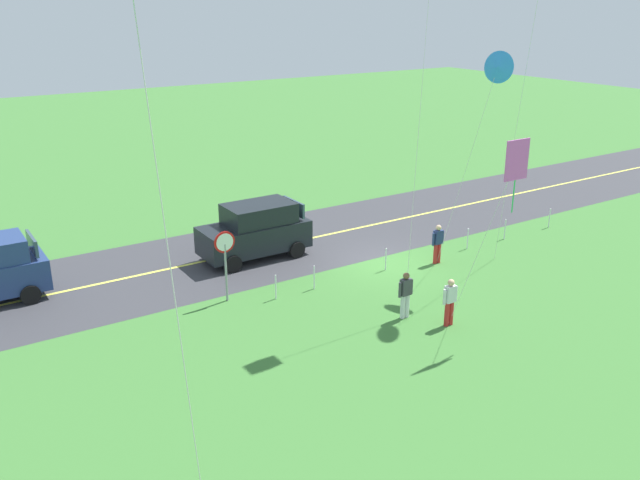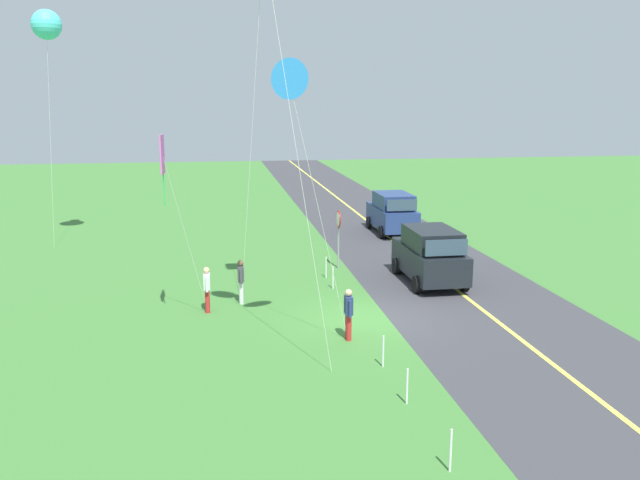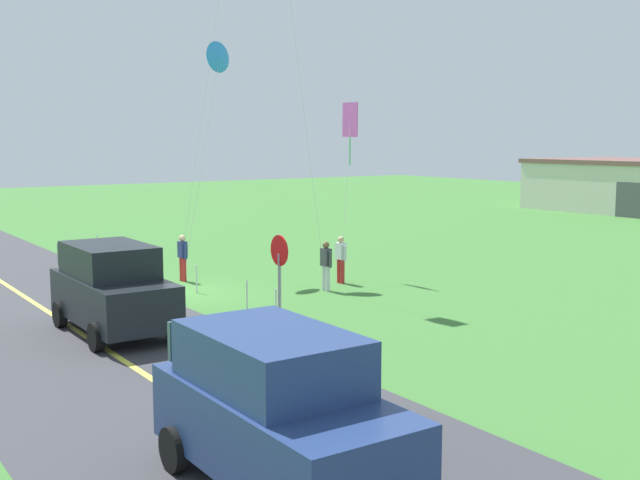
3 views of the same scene
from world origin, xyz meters
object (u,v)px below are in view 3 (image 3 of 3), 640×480
car_parked_east_near (277,409)px  person_adult_companion (341,258)px  car_suv_foreground (112,288)px  stop_sign (280,266)px  kite_yellow_high (219,57)px  person_child_watcher (183,256)px  person_adult_near (326,264)px  kite_blue_mid (350,122)px

car_parked_east_near → person_adult_companion: car_parked_east_near is taller
car_suv_foreground → stop_sign: 4.32m
car_parked_east_near → car_suv_foreground: bearing=173.1°
kite_yellow_high → person_child_watcher: bearing=-72.8°
car_parked_east_near → person_adult_companion: size_ratio=2.75×
stop_sign → person_adult_near: 6.25m
stop_sign → kite_yellow_high: bearing=161.1°
person_adult_near → kite_blue_mid: kite_blue_mid is taller
person_child_watcher → person_adult_near: bearing=57.6°
stop_sign → person_adult_near: size_ratio=1.60×
car_parked_east_near → person_adult_near: bearing=142.6°
stop_sign → person_child_watcher: bearing=171.3°
person_adult_near → car_parked_east_near: bearing=91.2°
car_parked_east_near → person_adult_near: 14.49m
car_suv_foreground → stop_sign: bearing=48.4°
kite_yellow_high → car_parked_east_near: bearing=-24.8°
car_suv_foreground → car_parked_east_near: bearing=-6.9°
person_child_watcher → kite_blue_mid: bearing=88.8°
car_suv_foreground → stop_sign: (2.83, 3.19, 0.65)m
kite_blue_mid → kite_yellow_high: size_ratio=0.74×
kite_blue_mid → kite_yellow_high: (-2.84, -3.63, 2.27)m
stop_sign → kite_yellow_high: 11.31m
car_suv_foreground → kite_blue_mid: bearing=109.1°
car_parked_east_near → person_child_watcher: car_parked_east_near is taller
person_adult_near → kite_yellow_high: (-4.77, -1.27, 6.85)m
car_suv_foreground → kite_blue_mid: kite_blue_mid is taller
kite_blue_mid → kite_yellow_high: 5.14m
car_suv_foreground → kite_yellow_high: size_ratio=0.53×
car_parked_east_near → person_child_watcher: size_ratio=2.75×
person_adult_near → person_child_watcher: 5.22m
car_parked_east_near → kite_blue_mid: kite_blue_mid is taller
car_suv_foreground → car_parked_east_near: same height
person_adult_near → stop_sign: bearing=83.3°
car_suv_foreground → person_child_watcher: car_suv_foreground is taller
car_parked_east_near → kite_yellow_high: size_ratio=0.53×
car_suv_foreground → person_adult_companion: bearing=105.0°
car_parked_east_near → stop_sign: 8.43m
kite_blue_mid → kite_yellow_high: kite_yellow_high is taller
person_adult_companion → person_child_watcher: size_ratio=1.00×
person_adult_companion → kite_yellow_high: kite_yellow_high is taller
car_parked_east_near → kite_yellow_high: 19.10m
stop_sign → kite_blue_mid: (-6.29, 6.76, 3.64)m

